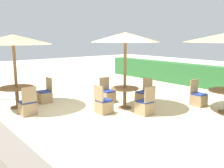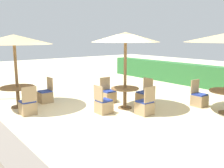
{
  "view_description": "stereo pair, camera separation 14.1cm",
  "coord_description": "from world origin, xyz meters",
  "px_view_note": "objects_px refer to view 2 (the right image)",
  "views": [
    {
      "loc": [
        6.24,
        -4.5,
        2.43
      ],
      "look_at": [
        0.0,
        0.6,
        0.9
      ],
      "focal_mm": 40.0,
      "sensor_mm": 36.0,
      "label": 1
    },
    {
      "loc": [
        6.33,
        -4.39,
        2.43
      ],
      "look_at": [
        0.0,
        0.6,
        0.9
      ],
      "focal_mm": 40.0,
      "sensor_mm": 36.0,
      "label": 2
    }
  ],
  "objects_px": {
    "round_table_front_left": "(17,91)",
    "patio_chair_back_right_west": "(199,99)",
    "patio_chair_front_left_north": "(46,95)",
    "patio_chair_front_left_east": "(28,106)",
    "parasol_front_left": "(14,40)",
    "patio_chair_center_north": "(144,97)",
    "round_table_center": "(125,93)",
    "parasol_center": "(125,38)",
    "patio_chair_center_south": "(103,105)",
    "patio_chair_center_west": "(108,95)",
    "patio_chair_center_east": "(145,107)"
  },
  "relations": [
    {
      "from": "patio_chair_center_west",
      "to": "patio_chair_back_right_west",
      "type": "relative_size",
      "value": 1.0
    },
    {
      "from": "patio_chair_front_left_east",
      "to": "patio_chair_center_north",
      "type": "distance_m",
      "value": 4.07
    },
    {
      "from": "round_table_center",
      "to": "patio_chair_center_south",
      "type": "height_order",
      "value": "patio_chair_center_south"
    },
    {
      "from": "parasol_center",
      "to": "round_table_center",
      "type": "relative_size",
      "value": 2.72
    },
    {
      "from": "patio_chair_center_north",
      "to": "patio_chair_center_east",
      "type": "bearing_deg",
      "value": 135.54
    },
    {
      "from": "parasol_front_left",
      "to": "round_table_front_left",
      "type": "bearing_deg",
      "value": 26.57
    },
    {
      "from": "parasol_center",
      "to": "patio_chair_back_right_west",
      "type": "bearing_deg",
      "value": 57.2
    },
    {
      "from": "round_table_front_left",
      "to": "patio_chair_front_left_north",
      "type": "xyz_separation_m",
      "value": [
        -0.03,
        1.03,
        -0.33
      ]
    },
    {
      "from": "patio_chair_front_left_east",
      "to": "patio_chair_center_east",
      "type": "distance_m",
      "value": 3.7
    },
    {
      "from": "parasol_front_left",
      "to": "round_table_center",
      "type": "bearing_deg",
      "value": 49.86
    },
    {
      "from": "round_table_center",
      "to": "patio_chair_center_east",
      "type": "bearing_deg",
      "value": 0.73
    },
    {
      "from": "parasol_center",
      "to": "patio_chair_center_north",
      "type": "xyz_separation_m",
      "value": [
        -0.02,
        0.96,
        -2.14
      ]
    },
    {
      "from": "patio_chair_front_left_north",
      "to": "patio_chair_center_west",
      "type": "height_order",
      "value": "same"
    },
    {
      "from": "parasol_center",
      "to": "patio_chair_center_north",
      "type": "distance_m",
      "value": 2.35
    },
    {
      "from": "round_table_center",
      "to": "patio_chair_center_north",
      "type": "distance_m",
      "value": 1.0
    },
    {
      "from": "patio_chair_front_left_north",
      "to": "round_table_center",
      "type": "bearing_deg",
      "value": -143.18
    },
    {
      "from": "round_table_front_left",
      "to": "patio_chair_front_left_east",
      "type": "distance_m",
      "value": 1.1
    },
    {
      "from": "round_table_center",
      "to": "patio_chair_center_north",
      "type": "height_order",
      "value": "patio_chair_center_north"
    },
    {
      "from": "patio_chair_center_south",
      "to": "patio_chair_back_right_west",
      "type": "height_order",
      "value": "same"
    },
    {
      "from": "patio_chair_front_left_east",
      "to": "patio_chair_front_left_north",
      "type": "bearing_deg",
      "value": 45.49
    },
    {
      "from": "patio_chair_front_left_north",
      "to": "patio_chair_front_left_east",
      "type": "height_order",
      "value": "same"
    },
    {
      "from": "round_table_front_left",
      "to": "patio_chair_center_west",
      "type": "relative_size",
      "value": 1.27
    },
    {
      "from": "round_table_front_left",
      "to": "patio_chair_center_north",
      "type": "bearing_deg",
      "value": 57.93
    },
    {
      "from": "patio_chair_front_left_north",
      "to": "patio_chair_back_right_west",
      "type": "height_order",
      "value": "same"
    },
    {
      "from": "parasol_front_left",
      "to": "round_table_center",
      "type": "relative_size",
      "value": 2.7
    },
    {
      "from": "patio_chair_front_left_north",
      "to": "parasol_center",
      "type": "height_order",
      "value": "parasol_center"
    },
    {
      "from": "round_table_front_left",
      "to": "patio_chair_center_east",
      "type": "height_order",
      "value": "patio_chair_center_east"
    },
    {
      "from": "patio_chair_front_left_east",
      "to": "patio_chair_back_right_west",
      "type": "distance_m",
      "value": 5.83
    },
    {
      "from": "round_table_front_left",
      "to": "patio_chair_center_south",
      "type": "bearing_deg",
      "value": 38.35
    },
    {
      "from": "patio_chair_back_right_west",
      "to": "patio_chair_center_north",
      "type": "bearing_deg",
      "value": -48.82
    },
    {
      "from": "patio_chair_center_north",
      "to": "patio_chair_center_west",
      "type": "height_order",
      "value": "same"
    },
    {
      "from": "parasol_front_left",
      "to": "patio_chair_back_right_west",
      "type": "height_order",
      "value": "parasol_front_left"
    },
    {
      "from": "patio_chair_front_left_east",
      "to": "patio_chair_back_right_west",
      "type": "bearing_deg",
      "value": -28.62
    },
    {
      "from": "round_table_center",
      "to": "patio_chair_center_east",
      "type": "xyz_separation_m",
      "value": [
        0.95,
        0.01,
        -0.28
      ]
    },
    {
      "from": "parasol_front_left",
      "to": "patio_chair_front_left_north",
      "type": "height_order",
      "value": "parasol_front_left"
    },
    {
      "from": "parasol_center",
      "to": "patio_chair_back_right_west",
      "type": "xyz_separation_m",
      "value": [
        1.44,
        2.23,
        -2.14
      ]
    },
    {
      "from": "patio_chair_center_south",
      "to": "patio_chair_center_east",
      "type": "height_order",
      "value": "same"
    },
    {
      "from": "round_table_front_left",
      "to": "patio_chair_center_north",
      "type": "relative_size",
      "value": 1.27
    },
    {
      "from": "patio_chair_center_west",
      "to": "patio_chair_center_north",
      "type": "bearing_deg",
      "value": 133.49
    },
    {
      "from": "round_table_front_left",
      "to": "patio_chair_center_north",
      "type": "xyz_separation_m",
      "value": [
        2.39,
        3.81,
        -0.33
      ]
    },
    {
      "from": "patio_chair_front_left_north",
      "to": "patio_chair_center_south",
      "type": "relative_size",
      "value": 1.0
    },
    {
      "from": "round_table_front_left",
      "to": "patio_chair_back_right_west",
      "type": "distance_m",
      "value": 6.39
    },
    {
      "from": "round_table_front_left",
      "to": "patio_chair_center_south",
      "type": "relative_size",
      "value": 1.27
    },
    {
      "from": "patio_chair_front_left_north",
      "to": "parasol_center",
      "type": "xyz_separation_m",
      "value": [
        2.44,
        1.82,
        2.14
      ]
    },
    {
      "from": "patio_chair_front_left_east",
      "to": "parasol_center",
      "type": "bearing_deg",
      "value": -25.13
    },
    {
      "from": "parasol_center",
      "to": "patio_chair_back_right_west",
      "type": "height_order",
      "value": "parasol_center"
    },
    {
      "from": "round_table_center",
      "to": "patio_chair_back_right_west",
      "type": "bearing_deg",
      "value": 57.2
    },
    {
      "from": "patio_chair_center_north",
      "to": "patio_chair_back_right_west",
      "type": "xyz_separation_m",
      "value": [
        1.46,
        1.27,
        0.0
      ]
    },
    {
      "from": "patio_chair_center_south",
      "to": "parasol_center",
      "type": "bearing_deg",
      "value": 91.01
    },
    {
      "from": "round_table_center",
      "to": "patio_chair_center_west",
      "type": "bearing_deg",
      "value": 178.26
    }
  ]
}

